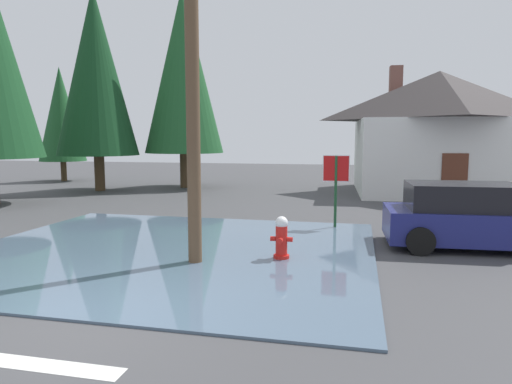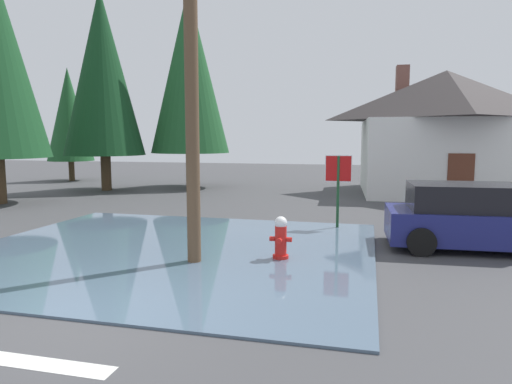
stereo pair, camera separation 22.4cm
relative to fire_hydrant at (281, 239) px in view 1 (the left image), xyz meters
name	(u,v)px [view 1 (the left image)]	position (x,y,z in m)	size (l,w,h in m)	color
ground_plane	(77,325)	(-2.29, -3.93, -0.52)	(80.00, 80.00, 0.10)	#424244
flood_puddle	(168,250)	(-2.69, 0.21, -0.45)	(9.34, 8.34, 0.04)	#4C6075
fire_hydrant	(281,239)	(0.00, 0.00, 0.00)	(0.48, 0.41, 0.95)	red
utility_pole	(192,47)	(-1.71, -0.67, 3.93)	(1.60, 0.28, 8.44)	brown
stop_sign_far	(336,177)	(0.94, 3.75, 1.04)	(0.76, 0.08, 2.12)	#1E4C28
house	(437,130)	(5.13, 13.54, 2.49)	(8.24, 7.76, 6.15)	silver
parked_car	(472,217)	(4.23, 2.08, 0.27)	(4.21, 2.24, 1.54)	navy
pine_tree_tall_left	(96,72)	(-10.99, 10.92, 5.31)	(3.93, 3.93, 9.82)	#4C3823
pine_tree_short_left	(183,72)	(-7.40, 13.24, 5.54)	(4.09, 4.09, 10.22)	#4C3823
pine_tree_far_center	(61,115)	(-15.95, 15.03, 3.54)	(2.73, 2.73, 6.81)	#4C3823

